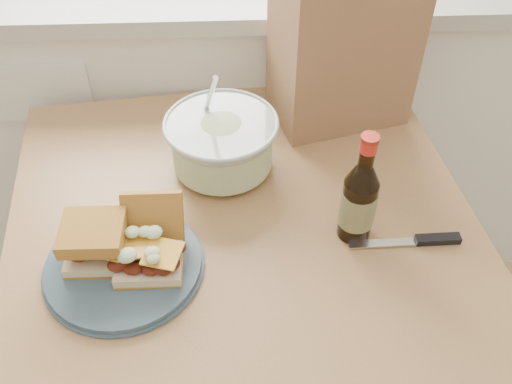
{
  "coord_description": "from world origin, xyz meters",
  "views": [
    {
      "loc": [
        0.13,
        0.22,
        1.56
      ],
      "look_at": [
        0.16,
        0.95,
        0.83
      ],
      "focal_mm": 40.0,
      "sensor_mm": 36.0,
      "label": 1
    }
  ],
  "objects_px": {
    "plate": "(124,266)",
    "paper_bag": "(343,41)",
    "coleslaw_bowl": "(222,145)",
    "dining_table": "(245,259)",
    "beer_bottle": "(359,200)"
  },
  "relations": [
    {
      "from": "plate",
      "to": "paper_bag",
      "type": "height_order",
      "value": "paper_bag"
    },
    {
      "from": "dining_table",
      "to": "plate",
      "type": "xyz_separation_m",
      "value": [
        -0.22,
        -0.1,
        0.12
      ]
    },
    {
      "from": "plate",
      "to": "beer_bottle",
      "type": "bearing_deg",
      "value": 8.96
    },
    {
      "from": "coleslaw_bowl",
      "to": "beer_bottle",
      "type": "height_order",
      "value": "beer_bottle"
    },
    {
      "from": "dining_table",
      "to": "plate",
      "type": "height_order",
      "value": "plate"
    },
    {
      "from": "plate",
      "to": "coleslaw_bowl",
      "type": "xyz_separation_m",
      "value": [
        0.18,
        0.26,
        0.05
      ]
    },
    {
      "from": "paper_bag",
      "to": "dining_table",
      "type": "bearing_deg",
      "value": -137.99
    },
    {
      "from": "plate",
      "to": "paper_bag",
      "type": "bearing_deg",
      "value": 45.11
    },
    {
      "from": "dining_table",
      "to": "beer_bottle",
      "type": "height_order",
      "value": "beer_bottle"
    },
    {
      "from": "coleslaw_bowl",
      "to": "paper_bag",
      "type": "xyz_separation_m",
      "value": [
        0.26,
        0.18,
        0.13
      ]
    },
    {
      "from": "coleslaw_bowl",
      "to": "paper_bag",
      "type": "bearing_deg",
      "value": 34.49
    },
    {
      "from": "paper_bag",
      "to": "coleslaw_bowl",
      "type": "bearing_deg",
      "value": -160.3
    },
    {
      "from": "beer_bottle",
      "to": "paper_bag",
      "type": "xyz_separation_m",
      "value": [
        0.02,
        0.38,
        0.1
      ]
    },
    {
      "from": "plate",
      "to": "beer_bottle",
      "type": "height_order",
      "value": "beer_bottle"
    },
    {
      "from": "dining_table",
      "to": "coleslaw_bowl",
      "type": "bearing_deg",
      "value": 96.39
    }
  ]
}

